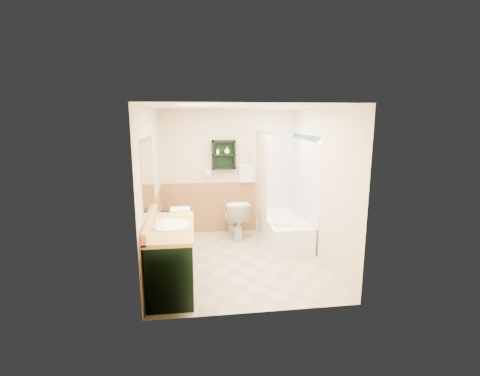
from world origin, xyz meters
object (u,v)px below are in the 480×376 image
at_px(hair_dryer, 208,173).
at_px(vanity, 172,257).
at_px(toilet, 235,219).
at_px(soap_bottle_a, 218,153).
at_px(wall_shelf, 224,155).
at_px(vanity_book, 162,204).
at_px(soap_bottle_b, 227,151).
at_px(bathtub, 284,230).

bearing_deg(hair_dryer, vanity, -105.38).
bearing_deg(toilet, soap_bottle_a, -51.90).
relative_size(wall_shelf, vanity, 0.40).
relative_size(vanity, soap_bottle_a, 11.75).
distance_m(hair_dryer, vanity_book, 1.59).
bearing_deg(soap_bottle_b, bathtub, -34.08).
height_order(vanity, toilet, vanity).
xyz_separation_m(wall_shelf, bathtub, (1.03, -0.66, -1.32)).
relative_size(vanity, toilet, 1.82).
relative_size(hair_dryer, vanity_book, 1.15).
relative_size(vanity, vanity_book, 6.52).
height_order(toilet, soap_bottle_b, soap_bottle_b).
bearing_deg(toilet, vanity_book, 35.40).
bearing_deg(vanity_book, wall_shelf, 64.06).
distance_m(bathtub, soap_bottle_b, 1.81).
bearing_deg(wall_shelf, vanity, -112.71).
bearing_deg(toilet, hair_dryer, -40.16).
bearing_deg(vanity_book, bathtub, 30.61).
bearing_deg(vanity_book, toilet, 52.20).
height_order(toilet, vanity_book, vanity_book).
height_order(wall_shelf, hair_dryer, wall_shelf).
relative_size(vanity, soap_bottle_b, 10.11).
relative_size(hair_dryer, bathtub, 0.16).
height_order(toilet, soap_bottle_a, soap_bottle_a).
xyz_separation_m(vanity_book, soap_bottle_a, (0.95, 1.34, 0.62)).
bearing_deg(bathtub, soap_bottle_a, 150.20).
bearing_deg(soap_bottle_b, hair_dryer, 175.28).
xyz_separation_m(wall_shelf, soap_bottle_b, (0.06, -0.01, 0.07)).
bearing_deg(vanity, soap_bottle_a, 69.83).
bearing_deg(vanity_book, hair_dryer, 73.28).
relative_size(hair_dryer, vanity, 0.18).
height_order(vanity, vanity_book, vanity_book).
height_order(hair_dryer, vanity, hair_dryer).
bearing_deg(wall_shelf, hair_dryer, 175.24).
xyz_separation_m(wall_shelf, soap_bottle_a, (-0.11, -0.01, 0.04)).
distance_m(toilet, vanity_book, 1.72).
bearing_deg(vanity, bathtub, 37.68).
distance_m(bathtub, soap_bottle_a, 1.89).
bearing_deg(wall_shelf, soap_bottle_a, -177.43).
xyz_separation_m(vanity, soap_bottle_a, (0.78, 2.13, 1.16)).
bearing_deg(hair_dryer, vanity_book, -118.97).
xyz_separation_m(toilet, soap_bottle_b, (-0.11, 0.31, 1.25)).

